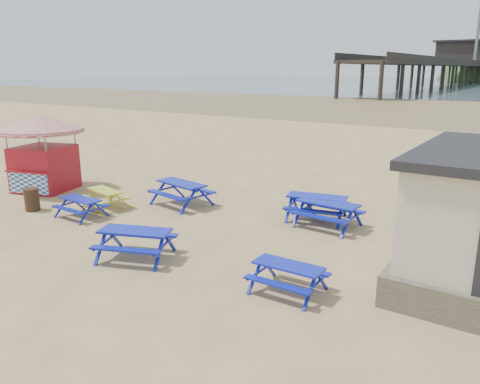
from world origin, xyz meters
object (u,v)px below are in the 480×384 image
Objects in this scene: picnic_table_blue_a at (182,194)px; ice_cream_kiosk at (42,143)px; litter_bin at (32,199)px; picnic_table_blue_b at (317,208)px; picnic_table_yellow at (105,199)px.

picnic_table_blue_a is 6.50m from ice_cream_kiosk.
ice_cream_kiosk is at bearing 136.74° from litter_bin.
picnic_table_blue_b is 7.56m from picnic_table_yellow.
litter_bin reaches higher than picnic_table_yellow.
picnic_table_blue_b is at bearing 35.42° from picnic_table_yellow.
picnic_table_blue_a is at bearing -4.10° from ice_cream_kiosk.
ice_cream_kiosk is at bearing -172.86° from picnic_table_yellow.
picnic_table_blue_a is at bearing 52.92° from picnic_table_yellow.
picnic_table_yellow is 2.53m from litter_bin.
picnic_table_yellow is 0.41× the size of ice_cream_kiosk.
picnic_table_blue_b is 2.78× the size of litter_bin.
picnic_table_yellow is (-6.96, -2.96, -0.08)m from picnic_table_blue_b.
picnic_table_blue_a is 2.75m from picnic_table_yellow.
ice_cream_kiosk is at bearing -179.19° from picnic_table_blue_b.
picnic_table_blue_a is at bearing 41.30° from litter_bin.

